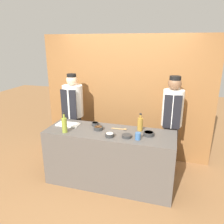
{
  "coord_description": "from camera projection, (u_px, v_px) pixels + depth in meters",
  "views": [
    {
      "loc": [
        0.92,
        -3.02,
        2.26
      ],
      "look_at": [
        0.0,
        0.14,
        1.2
      ],
      "focal_mm": 35.0,
      "sensor_mm": 36.0,
      "label": 1
    }
  ],
  "objects": [
    {
      "name": "sauce_bowl_brown",
      "position": [
        98.0,
        128.0,
        3.48
      ],
      "size": [
        0.15,
        0.15,
        0.05
      ],
      "color": "#2D2D2D",
      "rests_on": "counter"
    },
    {
      "name": "sauce_bowl_yellow",
      "position": [
        95.0,
        124.0,
        3.65
      ],
      "size": [
        0.11,
        0.11,
        0.05
      ],
      "color": "#2D2D2D",
      "rests_on": "counter"
    },
    {
      "name": "cabinet_wall",
      "position": [
        126.0,
        97.0,
        4.34
      ],
      "size": [
        3.33,
        0.18,
        2.4
      ],
      "color": "brown",
      "rests_on": "ground_plane"
    },
    {
      "name": "counter",
      "position": [
        110.0,
        157.0,
        3.56
      ],
      "size": [
        2.04,
        0.69,
        0.92
      ],
      "color": "#514C47",
      "rests_on": "ground_plane"
    },
    {
      "name": "sauce_bowl_green",
      "position": [
        149.0,
        134.0,
        3.27
      ],
      "size": [
        0.16,
        0.16,
        0.05
      ],
      "color": "#2D2D2D",
      "rests_on": "counter"
    },
    {
      "name": "cup_blue",
      "position": [
        138.0,
        136.0,
        3.13
      ],
      "size": [
        0.08,
        0.08,
        0.1
      ],
      "color": "#386093",
      "rests_on": "counter"
    },
    {
      "name": "cutting_board",
      "position": [
        68.0,
        124.0,
        3.69
      ],
      "size": [
        0.38,
        0.2,
        0.02
      ],
      "color": "white",
      "rests_on": "counter"
    },
    {
      "name": "chef_right",
      "position": [
        171.0,
        122.0,
        3.73
      ],
      "size": [
        0.34,
        0.34,
        1.73
      ],
      "color": "#28282D",
      "rests_on": "ground_plane"
    },
    {
      "name": "ground_plane",
      "position": [
        110.0,
        181.0,
        3.7
      ],
      "size": [
        14.0,
        14.0,
        0.0
      ],
      "primitive_type": "plane",
      "color": "olive"
    },
    {
      "name": "bottle_oil",
      "position": [
        64.0,
        125.0,
        3.35
      ],
      "size": [
        0.08,
        0.08,
        0.32
      ],
      "color": "olive",
      "rests_on": "counter"
    },
    {
      "name": "bottle_vinegar",
      "position": [
        140.0,
        124.0,
        3.43
      ],
      "size": [
        0.09,
        0.09,
        0.28
      ],
      "color": "olive",
      "rests_on": "counter"
    },
    {
      "name": "chef_left",
      "position": [
        74.0,
        114.0,
        4.23
      ],
      "size": [
        0.38,
        0.38,
        1.7
      ],
      "color": "#28282D",
      "rests_on": "ground_plane"
    },
    {
      "name": "sauce_bowl_red",
      "position": [
        127.0,
        136.0,
        3.21
      ],
      "size": [
        0.15,
        0.15,
        0.04
      ],
      "color": "#2D2D2D",
      "rests_on": "counter"
    },
    {
      "name": "wooden_spoon",
      "position": [
        121.0,
        129.0,
        3.49
      ],
      "size": [
        0.25,
        0.04,
        0.03
      ],
      "color": "#B2844C",
      "rests_on": "counter"
    },
    {
      "name": "sauce_bowl_white",
      "position": [
        110.0,
        135.0,
        3.22
      ],
      "size": [
        0.13,
        0.13,
        0.05
      ],
      "color": "#2D2D2D",
      "rests_on": "counter"
    }
  ]
}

